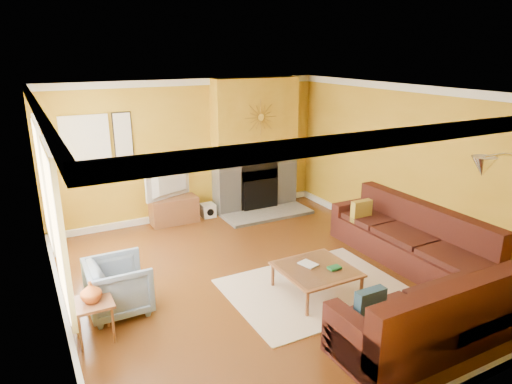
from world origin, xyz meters
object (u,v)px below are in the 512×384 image
armchair (119,286)px  sectional_sofa (373,257)px  coffee_table (316,280)px  side_table (94,320)px  media_console (174,210)px

armchair → sectional_sofa: bearing=-106.9°
coffee_table → armchair: bearing=162.0°
sectional_sofa → side_table: sectional_sofa is taller
sectional_sofa → media_console: bearing=114.7°
media_console → side_table: bearing=-122.2°
media_console → coffee_table: bearing=-75.9°
armchair → side_table: 0.62m
coffee_table → media_console: 3.61m
armchair → side_table: armchair is taller
sectional_sofa → armchair: size_ratio=4.58×
sectional_sofa → media_console: size_ratio=3.90×
coffee_table → sectional_sofa: bearing=-13.6°
coffee_table → side_table: size_ratio=1.98×
side_table → coffee_table: bearing=-6.6°
coffee_table → armchair: armchair is taller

